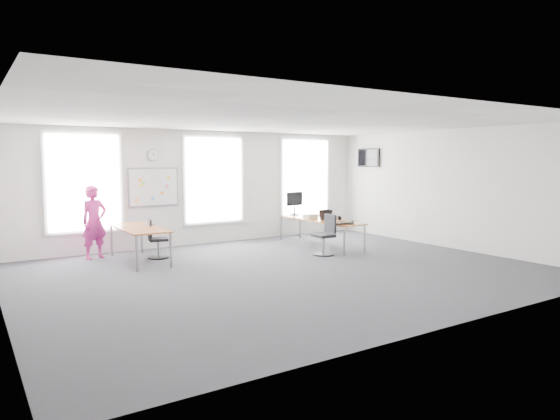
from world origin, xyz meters
TOP-DOWN VIEW (x-y plane):
  - floor at (0.00, 0.00)m, footprint 10.00×10.00m
  - ceiling at (0.00, 0.00)m, footprint 10.00×10.00m
  - wall_back at (0.00, 4.00)m, footprint 10.00×0.00m
  - wall_front at (0.00, -4.00)m, footprint 10.00×0.00m
  - wall_right at (5.00, 0.00)m, footprint 0.00×10.00m
  - window_left at (-3.00, 3.97)m, footprint 1.60×0.06m
  - window_mid at (0.30, 3.97)m, footprint 1.60×0.06m
  - window_right at (3.30, 3.97)m, footprint 1.60×0.06m
  - desk_right at (2.43, 2.08)m, footprint 0.76×2.85m
  - desk_left at (-2.17, 2.56)m, footprint 0.83×2.07m
  - chair_right at (1.75, 0.97)m, footprint 0.51×0.51m
  - chair_left at (-1.75, 2.71)m, footprint 0.48×0.48m
  - person at (-2.92, 3.43)m, footprint 0.70×0.56m
  - whiteboard at (-1.35, 3.97)m, footprint 1.20×0.03m
  - wall_clock at (-1.35, 3.97)m, footprint 0.30×0.04m
  - tv at (4.95, 3.00)m, footprint 0.06×0.90m
  - keyboard at (2.26, 0.93)m, footprint 0.51×0.30m
  - mouse at (2.65, 1.06)m, footprint 0.10×0.13m
  - lens_cap at (2.59, 1.35)m, footprint 0.07×0.07m
  - headphones at (2.62, 1.61)m, footprint 0.20×0.10m
  - laptop_sleeve at (2.43, 1.85)m, footprint 0.33×0.18m
  - paper_stack at (2.27, 2.28)m, footprint 0.36×0.29m
  - monitor at (2.45, 3.28)m, footprint 0.58×0.24m

SIDE VIEW (x-z plane):
  - floor at x=0.00m, z-range 0.00..0.00m
  - chair_left at x=-1.75m, z-range -0.06..0.84m
  - chair_right at x=1.75m, z-range -0.06..0.89m
  - desk_right at x=2.43m, z-range 0.30..0.99m
  - desk_left at x=-2.17m, z-range 0.31..1.07m
  - lens_cap at x=2.59m, z-range 0.69..0.70m
  - keyboard at x=2.26m, z-range 0.69..0.72m
  - mouse at x=2.65m, z-range 0.69..0.74m
  - headphones at x=2.62m, z-range 0.69..0.80m
  - paper_stack at x=2.27m, z-range 0.69..0.80m
  - laptop_sleeve at x=2.43m, z-range 0.69..0.96m
  - person at x=-2.92m, z-range 0.00..1.66m
  - monitor at x=2.45m, z-range 0.76..1.41m
  - wall_back at x=0.00m, z-range -3.50..6.50m
  - wall_front at x=0.00m, z-range -3.50..6.50m
  - wall_right at x=5.00m, z-range -3.50..6.50m
  - whiteboard at x=-1.35m, z-range 1.10..2.00m
  - window_left at x=-3.00m, z-range 0.60..2.80m
  - window_mid at x=0.30m, z-range 0.60..2.80m
  - window_right at x=3.30m, z-range 0.60..2.80m
  - tv at x=4.95m, z-range 2.02..2.57m
  - wall_clock at x=-1.35m, z-range 2.20..2.50m
  - ceiling at x=0.00m, z-range 3.00..3.00m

